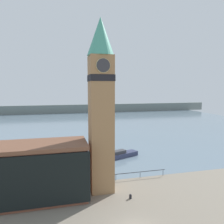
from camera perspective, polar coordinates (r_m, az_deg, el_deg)
The scene contains 7 objects.
water at distance 95.02m, azimuth -9.24°, elevation -2.93°, with size 160.00×120.00×0.00m.
far_shoreline at distance 134.30m, azimuth -10.71°, elevation 0.82°, with size 180.00×3.00×5.00m.
pier_railing at distance 38.49m, azimuth 7.36°, elevation -15.41°, with size 9.08×0.08×1.09m.
clock_tower at distance 31.28m, azimuth -2.90°, elevation 2.77°, with size 3.78×3.78×24.91m.
pier_building at distance 32.17m, azimuth -18.65°, elevation -14.54°, with size 13.21×6.60×7.75m.
boat_near at distance 48.93m, azimuth 2.78°, elevation -10.96°, with size 7.08×4.38×1.64m.
mooring_bollard_near at distance 32.26m, azimuth 4.84°, elevation -21.07°, with size 0.37×0.37×0.65m.
Camera 1 is at (-7.69, -20.44, 15.18)m, focal length 35.00 mm.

